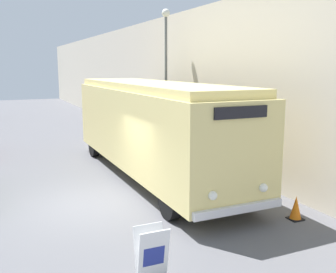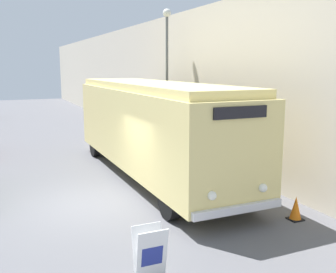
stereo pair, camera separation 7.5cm
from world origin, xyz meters
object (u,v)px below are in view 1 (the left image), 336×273
(traffic_cone, at_px, (296,208))
(streetlamp, at_px, (166,62))
(vintage_bus, at_px, (152,125))
(sign_board, at_px, (152,256))

(traffic_cone, bearing_deg, streetlamp, 88.69)
(streetlamp, bearing_deg, vintage_bus, -121.65)
(vintage_bus, height_order, streetlamp, streetlamp)
(vintage_bus, xyz_separation_m, traffic_cone, (1.84, -5.39, -1.60))
(vintage_bus, distance_m, sign_board, 7.32)
(sign_board, bearing_deg, streetlamp, 64.41)
(streetlamp, distance_m, traffic_cone, 9.52)
(vintage_bus, relative_size, streetlamp, 1.71)
(traffic_cone, bearing_deg, vintage_bus, 108.88)
(vintage_bus, bearing_deg, traffic_cone, -71.12)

